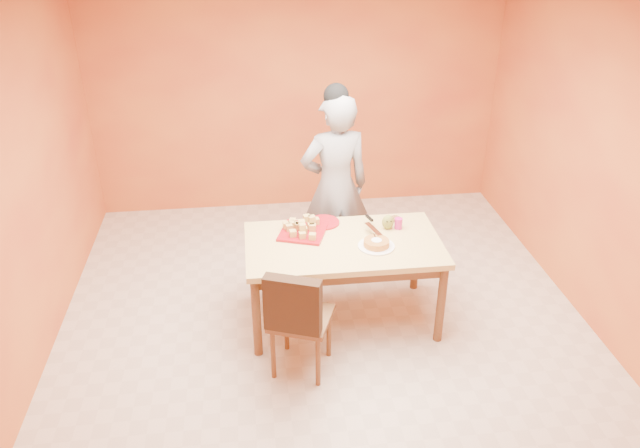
{
  "coord_description": "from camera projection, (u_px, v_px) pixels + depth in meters",
  "views": [
    {
      "loc": [
        -0.57,
        -4.18,
        3.29
      ],
      "look_at": [
        -0.02,
        0.3,
        0.87
      ],
      "focal_mm": 35.0,
      "sensor_mm": 36.0,
      "label": 1
    }
  ],
  "objects": [
    {
      "name": "dining_chair",
      "position": [
        301.0,
        317.0,
        4.64
      ],
      "size": [
        0.57,
        0.63,
        0.94
      ],
      "rotation": [
        0.0,
        0.0,
        -0.37
      ],
      "color": "brown",
      "rests_on": "floor"
    },
    {
      "name": "wall_back",
      "position": [
        297.0,
        92.0,
        6.82
      ],
      "size": [
        4.5,
        0.0,
        4.5
      ],
      "primitive_type": "plane",
      "rotation": [
        1.57,
        0.0,
        0.0
      ],
      "color": "orange",
      "rests_on": "floor"
    },
    {
      "name": "pastry_platter",
      "position": [
        303.0,
        232.0,
        5.21
      ],
      "size": [
        0.46,
        0.46,
        0.02
      ],
      "primitive_type": "cube",
      "rotation": [
        0.0,
        0.0,
        -0.34
      ],
      "color": "maroon",
      "rests_on": "dining_table"
    },
    {
      "name": "checker_tin",
      "position": [
        395.0,
        219.0,
        5.42
      ],
      "size": [
        0.09,
        0.09,
        0.03
      ],
      "primitive_type": "cylinder",
      "rotation": [
        0.0,
        0.0,
        -0.04
      ],
      "color": "#3D1F10",
      "rests_on": "dining_table"
    },
    {
      "name": "magenta_glass",
      "position": [
        398.0,
        223.0,
        5.27
      ],
      "size": [
        0.07,
        0.07,
        0.1
      ],
      "primitive_type": "cylinder",
      "rotation": [
        0.0,
        0.0,
        -0.11
      ],
      "color": "#B81B75",
      "rests_on": "dining_table"
    },
    {
      "name": "sponge_cake",
      "position": [
        376.0,
        243.0,
        5.0
      ],
      "size": [
        0.23,
        0.23,
        0.05
      ],
      "primitive_type": "cylinder",
      "rotation": [
        0.0,
        0.0,
        0.11
      ],
      "color": "orange",
      "rests_on": "white_cake_plate"
    },
    {
      "name": "wall_left",
      "position": [
        11.0,
        203.0,
        4.39
      ],
      "size": [
        0.0,
        5.0,
        5.0
      ],
      "primitive_type": "plane",
      "rotation": [
        1.57,
        0.0,
        1.57
      ],
      "color": "orange",
      "rests_on": "floor"
    },
    {
      "name": "pastry_pile",
      "position": [
        303.0,
        226.0,
        5.18
      ],
      "size": [
        0.33,
        0.33,
        0.11
      ],
      "primitive_type": null,
      "color": "tan",
      "rests_on": "pastry_platter"
    },
    {
      "name": "cake_server",
      "position": [
        373.0,
        229.0,
        5.15
      ],
      "size": [
        0.11,
        0.25,
        0.01
      ],
      "primitive_type": "cube",
      "rotation": [
        0.0,
        0.0,
        0.28
      ],
      "color": "white",
      "rests_on": "sponge_cake"
    },
    {
      "name": "white_cake_plate",
      "position": [
        376.0,
        246.0,
        5.02
      ],
      "size": [
        0.35,
        0.35,
        0.01
      ],
      "primitive_type": "cylinder",
      "rotation": [
        0.0,
        0.0,
        -0.21
      ],
      "color": "white",
      "rests_on": "dining_table"
    },
    {
      "name": "person",
      "position": [
        335.0,
        187.0,
        5.72
      ],
      "size": [
        0.7,
        0.52,
        1.78
      ],
      "primitive_type": "imported",
      "rotation": [
        0.0,
        0.0,
        3.29
      ],
      "color": "gray",
      "rests_on": "floor"
    },
    {
      "name": "wall_right",
      "position": [
        612.0,
        172.0,
        4.88
      ],
      "size": [
        0.0,
        5.0,
        5.0
      ],
      "primitive_type": "plane",
      "rotation": [
        1.57,
        0.0,
        -1.57
      ],
      "color": "orange",
      "rests_on": "floor"
    },
    {
      "name": "red_dinner_plate",
      "position": [
        324.0,
        222.0,
        5.37
      ],
      "size": [
        0.35,
        0.35,
        0.02
      ],
      "primitive_type": "cylinder",
      "rotation": [
        0.0,
        0.0,
        0.38
      ],
      "color": "maroon",
      "rests_on": "dining_table"
    },
    {
      "name": "dining_table",
      "position": [
        343.0,
        252.0,
        5.13
      ],
      "size": [
        1.6,
        0.9,
        0.76
      ],
      "color": "#E1C775",
      "rests_on": "floor"
    },
    {
      "name": "egg_ornament",
      "position": [
        388.0,
        222.0,
        5.26
      ],
      "size": [
        0.11,
        0.09,
        0.13
      ],
      "primitive_type": "ellipsoid",
      "rotation": [
        0.0,
        0.0,
        0.04
      ],
      "color": "olive",
      "rests_on": "dining_table"
    },
    {
      "name": "floor",
      "position": [
        326.0,
        331.0,
        5.27
      ],
      "size": [
        5.0,
        5.0,
        0.0
      ],
      "primitive_type": "plane",
      "color": "beige",
      "rests_on": "ground"
    }
  ]
}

